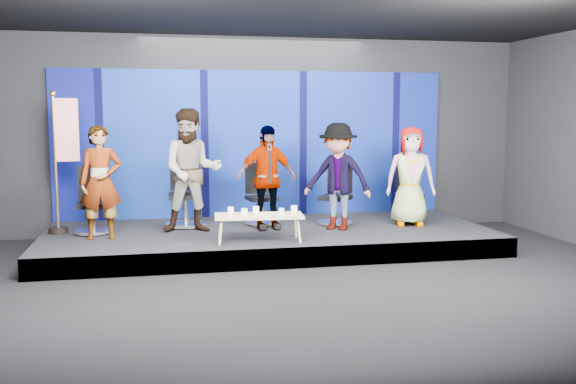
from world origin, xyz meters
The scene contains 21 objects.
ground centered at (0.00, 0.00, 0.00)m, with size 10.00×10.00×0.00m, color black.
room_walls centered at (0.00, 0.00, 2.43)m, with size 10.02×8.02×3.51m.
riser centered at (0.00, 2.50, 0.15)m, with size 7.00×3.00×0.30m, color black.
backdrop centered at (0.00, 3.95, 1.60)m, with size 7.00×0.08×2.60m, color #070756.
chair_a centered at (-2.72, 2.70, 0.64)m, with size 0.62×0.62×1.03m.
panelist_a centered at (-2.55, 2.23, 1.14)m, with size 0.61×0.40×1.67m, color black.
chair_b centered at (-1.29, 3.02, 0.69)m, with size 0.70×0.70×1.19m.
panelist_b centered at (-1.21, 2.52, 1.26)m, with size 0.93×0.73×1.92m, color black.
chair_c centered at (-0.04, 3.00, 0.64)m, with size 0.66×0.66×1.02m.
panelist_c centered at (-0.04, 2.50, 1.13)m, with size 0.97×0.40×1.66m, color black.
chair_d centered at (1.19, 2.74, 0.64)m, with size 0.82×0.82×1.05m.
panelist_d centered at (1.07, 2.25, 1.15)m, with size 1.10×0.63×1.70m, color black.
chair_e centered at (2.53, 2.84, 0.63)m, with size 0.69×0.69×1.01m.
panelist_e centered at (2.35, 2.37, 1.12)m, with size 0.80×0.52×1.63m, color black.
coffee_table centered at (-0.31, 1.55, 0.66)m, with size 1.31×0.65×0.39m.
mug_a centered at (-0.71, 1.64, 0.74)m, with size 0.09×0.09×0.11m, color white.
mug_b centered at (-0.53, 1.46, 0.74)m, with size 0.09×0.09×0.11m, color white.
mug_c centered at (-0.34, 1.65, 0.74)m, with size 0.09×0.09×0.11m, color white.
mug_d centered at (0.01, 1.50, 0.74)m, with size 0.08×0.08×0.09m, color white.
mug_e centered at (0.22, 1.59, 0.74)m, with size 0.09×0.09×0.11m, color white.
flag_stand centered at (-3.14, 2.80, 1.46)m, with size 0.50×0.29×2.19m.
Camera 1 is at (-1.76, -7.49, 2.13)m, focal length 40.00 mm.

